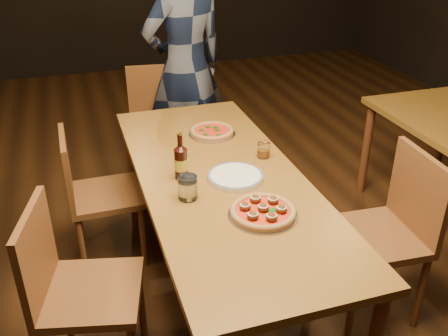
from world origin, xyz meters
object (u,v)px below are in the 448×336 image
object	(u,v)px
chair_main_nw	(91,291)
amber_glass	(264,150)
chair_main_sw	(105,194)
chair_main_e	(375,236)
water_glass	(188,188)
plate_stack	(235,177)
table_main	(221,188)
beer_bottle	(181,163)
pizza_margherita	(212,132)
pizza_meatball	(263,211)
diner	(185,68)
chair_end	(164,134)

from	to	relation	value
chair_main_nw	amber_glass	world-z (taller)	chair_main_nw
chair_main_sw	amber_glass	distance (m)	0.99
chair_main_e	water_glass	world-z (taller)	chair_main_e
plate_stack	table_main	bearing A→B (deg)	136.37
table_main	amber_glass	size ratio (longest dim) A/B	23.52
plate_stack	amber_glass	bearing A→B (deg)	39.85
chair_main_nw	beer_bottle	distance (m)	0.73
pizza_margherita	chair_main_e	bearing A→B (deg)	-55.23
chair_main_sw	table_main	bearing A→B (deg)	-134.44
chair_main_e	plate_stack	bearing A→B (deg)	-111.74
chair_main_e	pizza_meatball	xyz separation A→B (m)	(-0.64, -0.04, 0.30)
chair_main_sw	pizza_margherita	distance (m)	0.74
table_main	chair_main_sw	size ratio (longest dim) A/B	2.28
chair_main_nw	chair_main_sw	bearing A→B (deg)	3.94
pizza_margherita	water_glass	bearing A→B (deg)	-115.30
chair_main_sw	amber_glass	bearing A→B (deg)	-116.15
table_main	amber_glass	distance (m)	0.33
pizza_meatball	diner	size ratio (longest dim) A/B	0.17
pizza_meatball	chair_main_nw	bearing A→B (deg)	174.65
pizza_margherita	amber_glass	xyz separation A→B (m)	(0.18, -0.37, 0.02)
plate_stack	amber_glass	size ratio (longest dim) A/B	3.23
chair_main_nw	chair_end	distance (m)	1.62
pizza_meatball	amber_glass	xyz separation A→B (m)	(0.22, 0.53, 0.02)
water_glass	table_main	bearing A→B (deg)	36.87
pizza_meatball	beer_bottle	bearing A→B (deg)	120.94
plate_stack	diner	bearing A→B (deg)	86.07
water_glass	chair_main_nw	bearing A→B (deg)	-160.91
diner	chair_main_e	bearing A→B (deg)	91.11
table_main	chair_main_sw	bearing A→B (deg)	136.01
plate_stack	beer_bottle	distance (m)	0.28
chair_main_sw	plate_stack	distance (m)	0.91
chair_main_sw	pizza_meatball	bearing A→B (deg)	-146.83
chair_main_sw	diner	xyz separation A→B (m)	(0.71, 0.81, 0.47)
chair_main_nw	beer_bottle	size ratio (longest dim) A/B	3.87
chair_main_e	pizza_margherita	world-z (taller)	chair_main_e
chair_main_e	table_main	bearing A→B (deg)	-113.56
chair_main_sw	pizza_margherita	size ratio (longest dim) A/B	3.17
pizza_margherita	plate_stack	xyz separation A→B (m)	(-0.04, -0.56, -0.00)
pizza_meatball	beer_bottle	size ratio (longest dim) A/B	1.30
beer_bottle	amber_glass	world-z (taller)	beer_bottle
plate_stack	diner	xyz separation A→B (m)	(0.10, 1.40, 0.14)
chair_main_e	diner	xyz separation A→B (m)	(-0.55, 1.71, 0.43)
pizza_margherita	water_glass	xyz separation A→B (m)	(-0.31, -0.66, 0.04)
chair_main_nw	chair_main_e	world-z (taller)	chair_main_e
chair_end	diner	world-z (taller)	diner
chair_main_nw	chair_end	size ratio (longest dim) A/B	0.94
chair_main_nw	chair_end	bearing A→B (deg)	-9.35
chair_main_e	pizza_margherita	size ratio (longest dim) A/B	3.43
pizza_meatball	plate_stack	xyz separation A→B (m)	(-0.01, 0.34, -0.01)
chair_main_e	diner	world-z (taller)	diner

